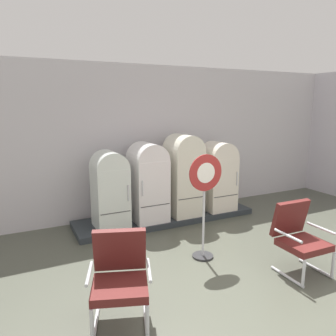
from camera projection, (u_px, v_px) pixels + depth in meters
ground at (275, 301)px, 3.91m from camera, size 12.00×10.00×0.05m
back_wall at (153, 140)px, 6.83m from camera, size 11.76×0.12×3.07m
display_plinth at (166, 217)px, 6.56m from camera, size 3.61×0.95×0.11m
refrigerator_0 at (110, 187)px, 5.79m from camera, size 0.58×0.63×1.38m
refrigerator_1 at (148, 180)px, 6.14m from camera, size 0.62×0.72×1.48m
refrigerator_2 at (183, 172)px, 6.44m from camera, size 0.62×0.70×1.61m
refrigerator_3 at (218, 174)px, 6.77m from camera, size 0.62×0.62×1.42m
armchair_left at (120, 274)px, 3.44m from camera, size 0.77×0.80×0.98m
armchair_right at (298, 235)px, 4.47m from camera, size 0.65×0.66×0.98m
sign_stand at (204, 203)px, 4.79m from camera, size 0.54×0.32×1.59m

